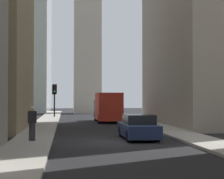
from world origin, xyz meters
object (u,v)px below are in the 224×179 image
Objects in this scene: sedan_navy at (138,128)px; pedestrian at (32,122)px; traffic_light_midblock at (55,93)px; traffic_light_far_junction at (54,94)px; delivery_truck at (108,107)px.

pedestrian is (-1.30, 5.83, 0.46)m from sedan_navy.
pedestrian is at bearing 178.98° from traffic_light_midblock.
traffic_light_far_junction reaches higher than sedan_navy.
traffic_light_far_junction is at bearing 3.76° from traffic_light_midblock.
sedan_navy is at bearing 180.00° from delivery_truck.
traffic_light_far_junction is 26.09m from pedestrian.
traffic_light_midblock is 2.14× the size of pedestrian.
traffic_light_midblock is 1.03× the size of traffic_light_far_junction.
delivery_truck is at bearing -144.63° from traffic_light_midblock.
traffic_light_far_junction reaches higher than pedestrian.
traffic_light_far_junction is at bearing -0.79° from pedestrian.
pedestrian is at bearing 102.55° from sedan_navy.
sedan_navy is 25.43m from traffic_light_far_junction.
delivery_truck is 1.68× the size of traffic_light_midblock.
traffic_light_midblock is 1.27m from traffic_light_far_junction.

